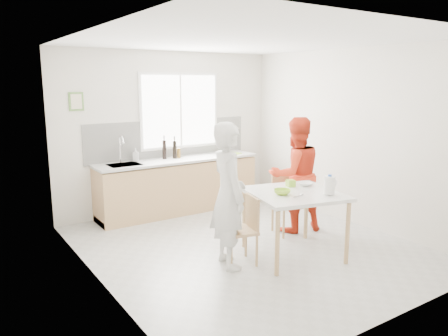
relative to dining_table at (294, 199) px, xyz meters
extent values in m
plane|color=#B7B7B2|center=(-0.31, 0.57, -0.75)|extent=(4.50, 4.50, 0.00)
plane|color=silver|center=(-0.31, 2.82, 0.60)|extent=(4.00, 0.00, 4.00)
plane|color=silver|center=(-0.31, -1.68, 0.60)|extent=(4.00, 0.00, 4.00)
plane|color=silver|center=(-2.31, 0.57, 0.60)|extent=(0.00, 4.50, 4.50)
plane|color=silver|center=(1.69, 0.57, 0.60)|extent=(0.00, 4.50, 4.50)
plane|color=white|center=(-0.31, 0.57, 1.95)|extent=(4.50, 4.50, 0.00)
cube|color=white|center=(-0.11, 2.81, 0.95)|extent=(1.50, 0.03, 1.30)
cube|color=white|center=(-0.11, 2.79, 0.95)|extent=(1.40, 0.02, 1.20)
cube|color=white|center=(-0.11, 2.78, 0.95)|extent=(0.03, 0.03, 1.20)
cube|color=white|center=(-0.31, 2.81, 0.48)|extent=(3.00, 0.02, 0.65)
cube|color=#5C8C3F|center=(-1.86, 2.81, 1.15)|extent=(0.22, 0.02, 0.28)
cube|color=beige|center=(-1.86, 2.80, 1.15)|extent=(0.16, 0.01, 0.22)
cube|color=tan|center=(-0.31, 2.52, -0.32)|extent=(2.80, 0.60, 0.86)
cube|color=#3F3326|center=(-0.31, 2.52, -0.70)|extent=(2.80, 0.54, 0.10)
cube|color=silver|center=(-0.31, 2.52, 0.15)|extent=(2.84, 0.64, 0.04)
cube|color=#A5A5AA|center=(-1.26, 2.52, 0.16)|extent=(0.50, 0.40, 0.03)
cylinder|color=silver|center=(-1.26, 2.68, 0.35)|extent=(0.02, 0.02, 0.36)
torus|color=silver|center=(-1.26, 2.61, 0.53)|extent=(0.02, 0.18, 0.18)
cube|color=silver|center=(0.00, 0.00, 0.06)|extent=(1.30, 1.30, 0.04)
cylinder|color=tan|center=(-0.57, -0.36, -0.36)|extent=(0.05, 0.05, 0.77)
cylinder|color=tan|center=(-0.36, 0.57, -0.36)|extent=(0.05, 0.05, 0.77)
cylinder|color=tan|center=(0.36, -0.57, -0.36)|extent=(0.05, 0.05, 0.77)
cylinder|color=tan|center=(0.57, 0.36, -0.36)|extent=(0.05, 0.05, 0.77)
cube|color=tan|center=(-0.73, 0.17, -0.33)|extent=(0.46, 0.46, 0.04)
cube|color=tan|center=(-0.56, 0.13, -0.11)|extent=(0.11, 0.36, 0.40)
cylinder|color=tan|center=(-0.85, 0.37, -0.55)|extent=(0.03, 0.03, 0.39)
cylinder|color=tan|center=(-0.93, 0.05, -0.55)|extent=(0.03, 0.03, 0.39)
cylinder|color=tan|center=(-0.53, 0.29, -0.55)|extent=(0.03, 0.03, 0.39)
cylinder|color=tan|center=(-0.61, -0.03, -0.55)|extent=(0.03, 0.03, 0.39)
cube|color=tan|center=(0.51, 0.65, -0.31)|extent=(0.49, 0.49, 0.04)
cube|color=tan|center=(0.55, 0.83, -0.08)|extent=(0.38, 0.12, 0.43)
cylinder|color=tan|center=(0.30, 0.52, -0.54)|extent=(0.03, 0.03, 0.42)
cylinder|color=tan|center=(0.64, 0.44, -0.54)|extent=(0.03, 0.03, 0.42)
cylinder|color=tan|center=(0.38, 0.86, -0.54)|extent=(0.03, 0.03, 0.42)
cylinder|color=tan|center=(0.72, 0.78, -0.54)|extent=(0.03, 0.03, 0.42)
imported|color=silver|center=(-0.87, 0.20, 0.13)|extent=(0.55, 0.71, 1.74)
imported|color=red|center=(0.67, 0.71, 0.10)|extent=(0.95, 0.81, 1.70)
imported|color=#9FD631|center=(-0.21, 0.00, 0.12)|extent=(0.25, 0.25, 0.06)
imported|color=white|center=(0.35, 0.18, 0.11)|extent=(0.23, 0.23, 0.05)
cylinder|color=white|center=(0.25, -0.34, 0.21)|extent=(0.13, 0.13, 0.22)
cylinder|color=blue|center=(0.25, -0.34, 0.33)|extent=(0.04, 0.04, 0.03)
torus|color=white|center=(0.32, -0.34, 0.23)|extent=(0.10, 0.04, 0.10)
cube|color=#87C02C|center=(0.16, 0.25, 0.13)|extent=(0.12, 0.12, 0.09)
cylinder|color=#A5A5AA|center=(-0.13, -0.20, 0.10)|extent=(0.16, 0.03, 0.01)
cube|color=#99D431|center=(0.70, 2.44, 0.18)|extent=(0.40, 0.33, 0.01)
cylinder|color=black|center=(-0.51, 2.63, 0.33)|extent=(0.07, 0.07, 0.32)
cylinder|color=black|center=(-0.34, 2.60, 0.32)|extent=(0.07, 0.07, 0.30)
cylinder|color=brown|center=(-0.25, 2.61, 0.25)|extent=(0.06, 0.06, 0.16)
imported|color=#999999|center=(-0.99, 2.71, 0.28)|extent=(0.13, 0.13, 0.21)
camera|label=1|loc=(-3.67, -3.93, 1.44)|focal=35.00mm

